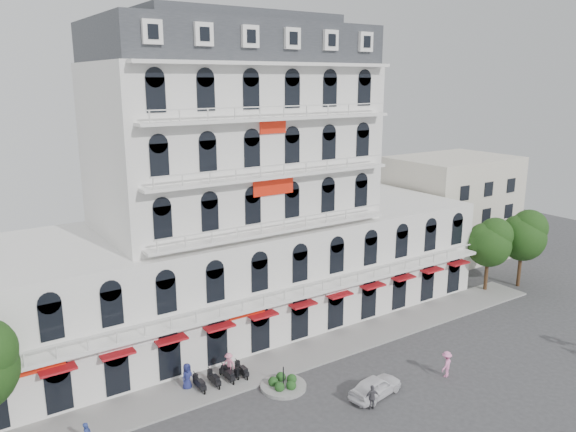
{
  "coord_description": "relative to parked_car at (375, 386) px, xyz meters",
  "views": [
    {
      "loc": [
        -22.13,
        -23.16,
        20.78
      ],
      "look_at": [
        0.06,
        10.0,
        11.03
      ],
      "focal_mm": 35.0,
      "sensor_mm": 36.0,
      "label": 1
    }
  ],
  "objects": [
    {
      "name": "pedestrian_mid",
      "position": [
        -1.23,
        -1.04,
        0.13
      ],
      "size": [
        1.07,
        0.7,
        1.69
      ],
      "primitive_type": "imported",
      "rotation": [
        0.0,
        0.0,
        2.83
      ],
      "color": "#545259",
      "rests_on": "ground"
    },
    {
      "name": "rider_center",
      "position": [
        -7.17,
        7.37,
        0.36
      ],
      "size": [
        1.01,
        1.56,
        2.05
      ],
      "rotation": [
        0.0,
        0.0,
        5.2
      ],
      "color": "black",
      "rests_on": "ground"
    },
    {
      "name": "sidewalk",
      "position": [
        -1.59,
        7.28,
        -0.63
      ],
      "size": [
        53.0,
        4.0,
        0.16
      ],
      "primitive_type": "cube",
      "color": "gray",
      "rests_on": "ground"
    },
    {
      "name": "ground",
      "position": [
        -1.59,
        -1.72,
        -0.71
      ],
      "size": [
        120.0,
        120.0,
        0.0
      ],
      "primitive_type": "plane",
      "color": "#38383A",
      "rests_on": "ground"
    },
    {
      "name": "main_building",
      "position": [
        -1.59,
        16.28,
        9.25
      ],
      "size": [
        45.0,
        15.0,
        25.8
      ],
      "color": "silver",
      "rests_on": "ground"
    },
    {
      "name": "traffic_island",
      "position": [
        -4.6,
        4.28,
        -0.45
      ],
      "size": [
        3.2,
        3.2,
        1.6
      ],
      "color": "gray",
      "rests_on": "ground"
    },
    {
      "name": "pedestrian_left",
      "position": [
        -10.18,
        7.78,
        0.26
      ],
      "size": [
        1.1,
        0.9,
        1.93
      ],
      "primitive_type": "imported",
      "rotation": [
        0.0,
        0.0,
        0.35
      ],
      "color": "navy",
      "rests_on": "ground"
    },
    {
      "name": "parked_scooter_row",
      "position": [
        -7.94,
        7.08,
        -0.71
      ],
      "size": [
        4.4,
        1.8,
        1.1
      ],
      "primitive_type": null,
      "color": "black",
      "rests_on": "ground"
    },
    {
      "name": "tree_east_inner",
      "position": [
        22.46,
        8.26,
        4.51
      ],
      "size": [
        4.4,
        4.37,
        7.57
      ],
      "color": "#382314",
      "rests_on": "ground"
    },
    {
      "name": "parked_car",
      "position": [
        0.0,
        0.0,
        0.0
      ],
      "size": [
        4.38,
        2.34,
        1.42
      ],
      "primitive_type": "imported",
      "rotation": [
        0.0,
        0.0,
        1.74
      ],
      "color": "white",
      "rests_on": "ground"
    },
    {
      "name": "tree_east_outer",
      "position": [
        26.46,
        7.26,
        4.84
      ],
      "size": [
        4.65,
        4.65,
        8.05
      ],
      "color": "#382314",
      "rests_on": "ground"
    },
    {
      "name": "pedestrian_right",
      "position": [
        5.96,
        -0.92,
        0.25
      ],
      "size": [
        1.41,
        1.09,
        1.92
      ],
      "primitive_type": "imported",
      "rotation": [
        0.0,
        0.0,
        3.49
      ],
      "color": "pink",
      "rests_on": "ground"
    },
    {
      "name": "flank_building_east",
      "position": [
        28.41,
        18.28,
        5.29
      ],
      "size": [
        14.0,
        10.0,
        12.0
      ],
      "primitive_type": "cube",
      "color": "beige",
      "rests_on": "ground"
    }
  ]
}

